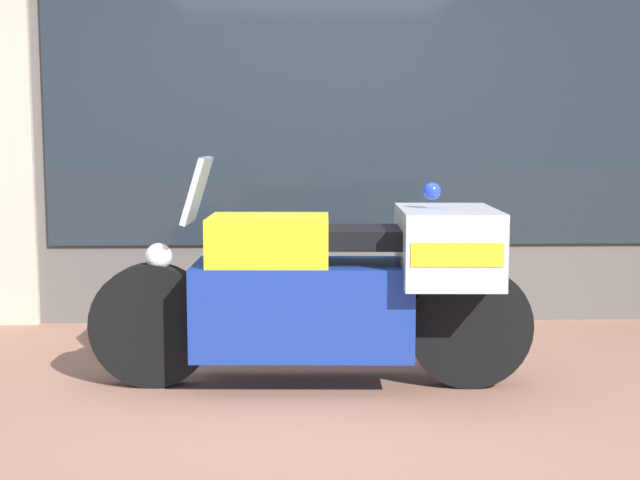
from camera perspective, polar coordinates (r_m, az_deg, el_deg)
name	(u,v)px	position (r m, az deg, el deg)	size (l,w,h in m)	color
ground_plane	(332,397)	(4.56, 0.79, -10.02)	(60.00, 60.00, 0.00)	#8E604C
shop_building	(262,46)	(6.39, -3.71, 12.28)	(5.68, 0.55, 3.84)	#56514C
window_display	(370,252)	(6.47, 3.20, -0.78)	(4.34, 0.30, 1.92)	slate
paramedic_motorcycle	(337,284)	(4.64, 1.11, -2.82)	(2.31, 0.76, 1.20)	black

